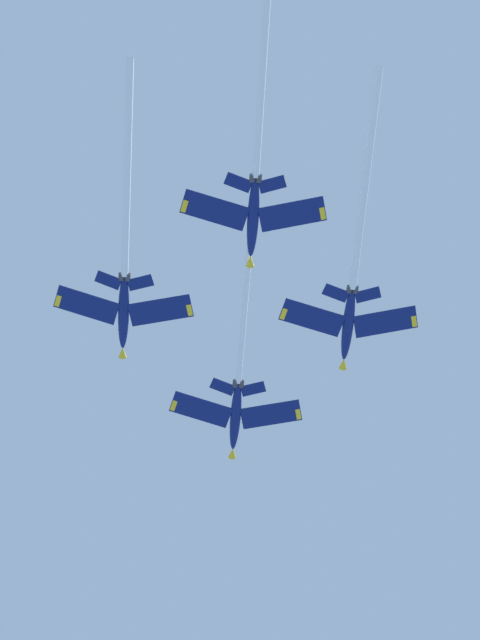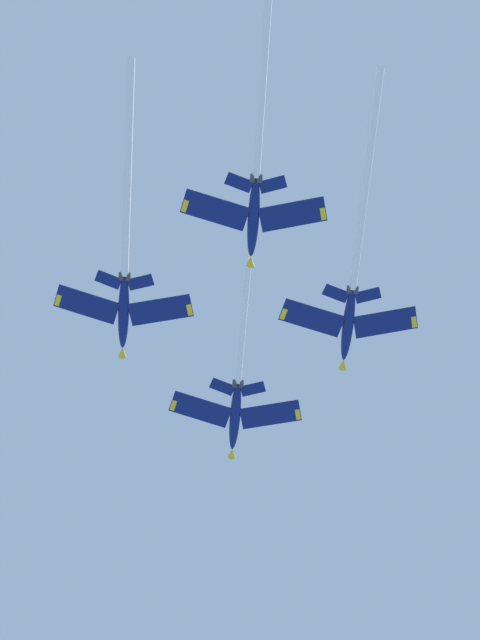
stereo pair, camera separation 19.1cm
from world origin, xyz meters
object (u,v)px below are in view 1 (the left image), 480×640
jet_left_wing (125,256)px  jet_right_wing (355,266)px  jet_lead (239,378)px  jet_slot (256,170)px

jet_left_wing → jet_right_wing: (-8.20, 31.10, 0.05)m
jet_lead → jet_slot: size_ratio=1.07×
jet_right_wing → jet_slot: (16.73, -10.61, -3.62)m
jet_slot → jet_right_wing: bearing=147.6°
jet_lead → jet_left_wing: bearing=-26.5°
jet_lead → jet_left_wing: 25.65m
jet_left_wing → jet_lead: bearing=153.5°
jet_left_wing → jet_slot: size_ratio=1.09×
jet_lead → jet_left_wing: size_ratio=0.98×
jet_left_wing → jet_right_wing: bearing=104.8°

